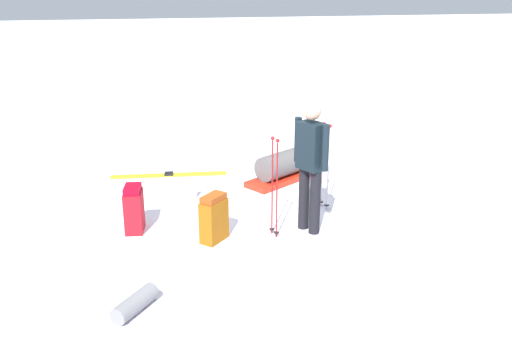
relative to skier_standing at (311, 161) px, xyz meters
The scene contains 10 objects.
ground_plane 1.25m from the skier_standing, 46.58° to the left, with size 80.00×80.00×0.00m, color white.
skier_standing is the anchor object (origin of this frame).
ski_pair_near 3.15m from the skier_standing, 33.81° to the left, with size 0.35×1.92×0.05m.
backpack_large_dark 2.35m from the skier_standing, 78.84° to the left, with size 0.37×0.27×0.62m.
backpack_bright 1.41m from the skier_standing, 92.22° to the left, with size 0.40×0.40×0.61m.
ski_poles_planted_near 0.85m from the skier_standing, 32.42° to the right, with size 0.21×0.11×1.25m.
ski_poles_planted_far 0.53m from the skier_standing, 96.58° to the left, with size 0.18×0.10×1.30m.
gear_sled 2.04m from the skier_standing, ahead, with size 1.14×1.41×0.49m.
sleeping_mat_rolled 2.79m from the skier_standing, 123.20° to the left, with size 0.18×0.18×0.55m, color slate.
thermos_bottle 2.13m from the skier_standing, 43.20° to the left, with size 0.07×0.07×0.26m, color #AEC1BE.
Camera 1 is at (-6.88, 1.42, 3.13)m, focal length 38.91 mm.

